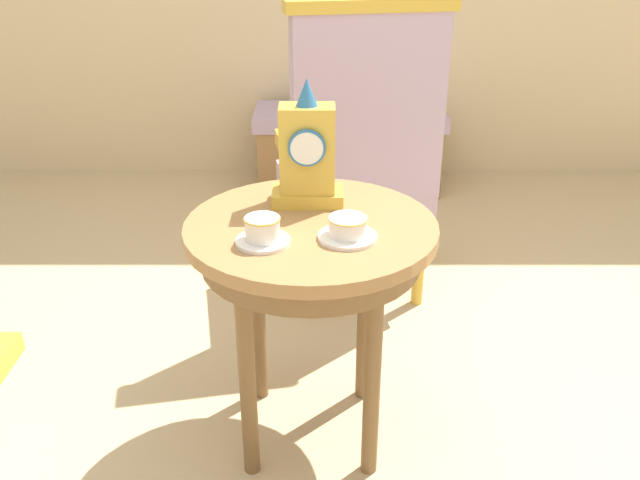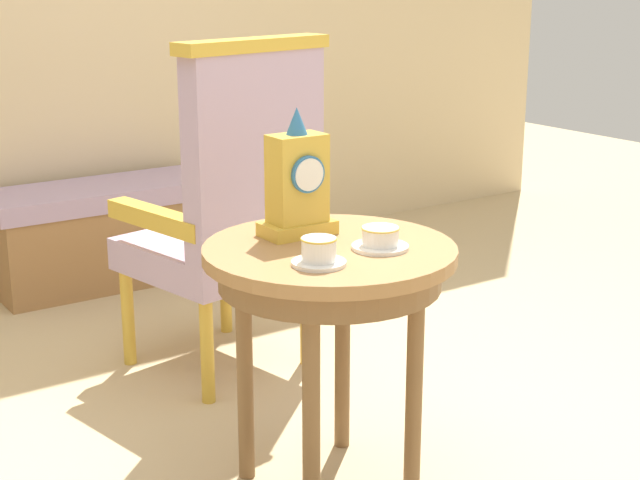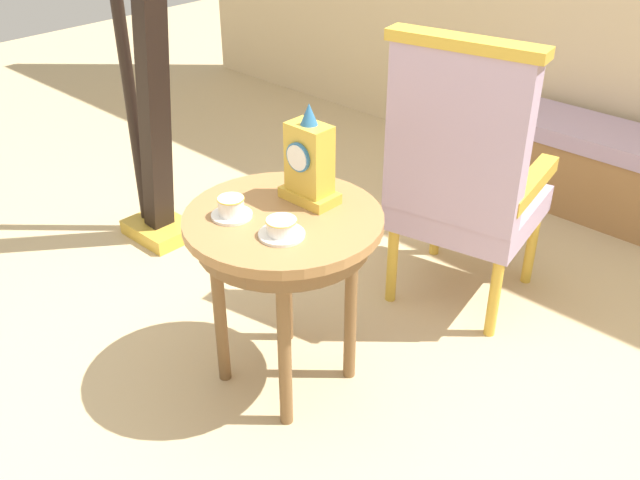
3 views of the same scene
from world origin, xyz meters
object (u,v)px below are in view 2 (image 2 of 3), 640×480
object	(u,v)px
armchair	(233,205)
teacup_right	(380,239)
teacup_left	(319,253)
mantel_clock	(298,185)
side_table	(328,278)
window_bench	(107,233)

from	to	relation	value
armchair	teacup_right	bearing A→B (deg)	-94.82
armchair	teacup_left	bearing A→B (deg)	-106.87
mantel_clock	armchair	size ratio (longest dim) A/B	0.29
side_table	teacup_left	bearing A→B (deg)	-132.89
side_table	teacup_left	xyz separation A→B (m)	(-0.11, -0.12, 0.12)
teacup_left	window_bench	size ratio (longest dim) A/B	0.13
teacup_right	window_bench	xyz separation A→B (m)	(0.09, 2.07, -0.48)
teacup_right	mantel_clock	world-z (taller)	mantel_clock
mantel_clock	armchair	bearing A→B (deg)	75.26
side_table	armchair	distance (m)	0.81
armchair	window_bench	distance (m)	1.24
side_table	teacup_right	bearing A→B (deg)	-45.14
armchair	window_bench	size ratio (longest dim) A/B	1.12
mantel_clock	armchair	world-z (taller)	armchair
mantel_clock	window_bench	world-z (taller)	mantel_clock
armchair	window_bench	bearing A→B (deg)	89.16
side_table	armchair	xyz separation A→B (m)	(0.17, 0.79, 0.00)
side_table	armchair	size ratio (longest dim) A/B	0.59
teacup_right	teacup_left	bearing A→B (deg)	-173.00
window_bench	mantel_clock	bearing A→B (deg)	-95.92
teacup_left	armchair	world-z (taller)	armchair
side_table	mantel_clock	distance (m)	0.26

